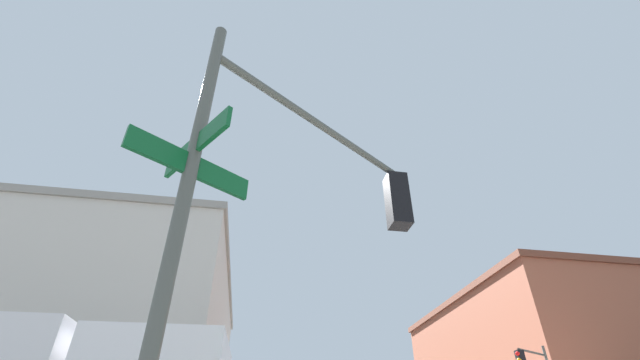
# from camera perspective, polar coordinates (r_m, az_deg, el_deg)

# --- Properties ---
(traffic_signal_near) EXTENTS (3.13, 2.32, 5.47)m
(traffic_signal_near) POSITION_cam_1_polar(r_m,az_deg,el_deg) (4.24, -0.88, -3.90)
(traffic_signal_near) COLOR #474C47
(traffic_signal_near) RESTS_ON ground_plane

